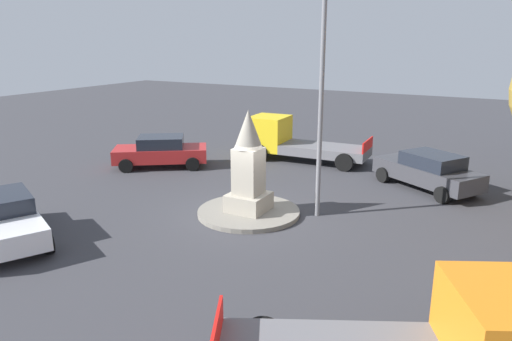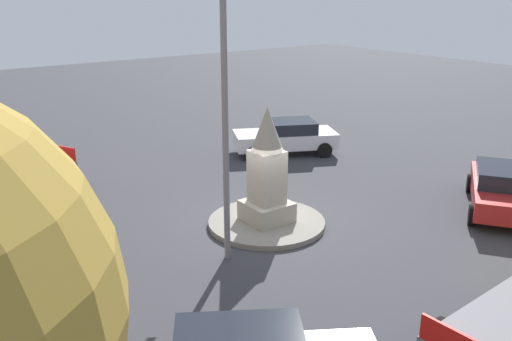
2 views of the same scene
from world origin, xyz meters
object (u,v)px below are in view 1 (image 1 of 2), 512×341
Objects in this scene: streetlamp at (322,64)px; car_red_waiting at (161,151)px; car_dark_grey_far_side at (428,170)px; truck_yellow_passing at (292,140)px; monument at (248,166)px; car_white_parked_left at (2,219)px.

streetlamp reaches higher than car_red_waiting.
streetlamp is 1.83× the size of car_dark_grey_far_side.
streetlamp is at bearing 150.77° from car_dark_grey_far_side.
car_red_waiting is 0.97× the size of car_dark_grey_far_side.
monument is at bearing -165.69° from truck_yellow_passing.
car_red_waiting is at bearing 131.90° from truck_yellow_passing.
monument is 0.75× the size of car_dark_grey_far_side.
streetlamp is at bearing -63.20° from monument.
truck_yellow_passing is (7.86, 2.00, -0.77)m from monument.
truck_yellow_passing reaches higher than car_dark_grey_far_side.
truck_yellow_passing is (13.46, -3.29, 0.23)m from car_white_parked_left.
truck_yellow_passing is (6.78, 4.13, -4.16)m from streetlamp.
truck_yellow_passing is (1.82, 6.91, 0.20)m from car_dark_grey_far_side.
streetlamp is 1.81× the size of car_white_parked_left.
car_white_parked_left is (-5.60, 5.29, -1.00)m from monument.
car_white_parked_left is 1.04× the size of car_red_waiting.
car_white_parked_left is at bearing -170.45° from car_red_waiting.
car_red_waiting is at bearing 102.09° from car_dark_grey_far_side.
car_white_parked_left is 15.47m from car_dark_grey_far_side.
car_dark_grey_far_side reaches higher than car_white_parked_left.
car_dark_grey_far_side is at bearing -104.73° from truck_yellow_passing.
car_red_waiting is (3.53, 6.83, -0.99)m from monument.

